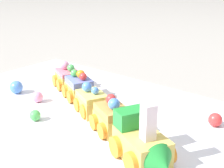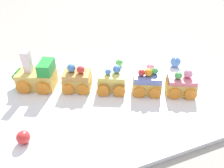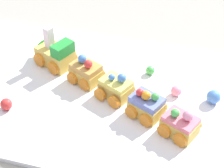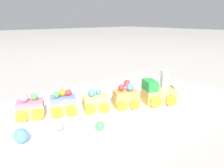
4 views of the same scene
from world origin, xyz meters
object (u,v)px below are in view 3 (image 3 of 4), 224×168
Objects in this scene: cake_car_caramel at (86,72)px; gumball_green at (150,70)px; cake_car_lemon at (116,89)px; gumball_blue at (214,97)px; cake_car_strawberry at (180,125)px; gumball_red at (6,104)px; gumball_pink at (176,91)px; cake_train_locomotive at (53,53)px; cake_car_blueberry at (146,106)px.

cake_car_caramel reaches higher than gumball_green.
cake_car_lemon is (-0.08, 0.04, -0.00)m from cake_car_caramel.
cake_car_caramel is 0.09m from cake_car_lemon.
cake_car_strawberry is at bearing 61.51° from gumball_blue.
gumball_blue is 1.19× the size of gumball_red.
gumball_pink is (0.08, -0.00, -0.00)m from gumball_blue.
cake_car_lemon is 1.00× the size of cake_car_strawberry.
gumball_blue is (-0.06, -0.11, -0.01)m from cake_car_strawberry.
cake_train_locomotive reaches higher than cake_car_strawberry.
gumball_blue reaches higher than gumball_pink.
gumball_pink is at bearing -162.85° from cake_train_locomotive.
cake_car_blueberry is (-0.08, 0.04, 0.00)m from cake_car_lemon.
cake_train_locomotive is 0.29m from cake_car_blueberry.
gumball_green is at bearing -150.91° from cake_train_locomotive.
gumball_green is (0.09, -0.17, -0.01)m from cake_car_strawberry.
gumball_blue is at bearing -161.97° from gumball_red.
gumball_blue is 1.25× the size of gumball_pink.
cake_car_caramel is at bearing 1.41° from gumball_pink.
gumball_pink is at bearing -137.65° from cake_car_lemon.
gumball_green is 0.35m from gumball_red.
gumball_red is (0.37, 0.03, -0.01)m from cake_car_strawberry.
cake_car_lemon is 2.80× the size of gumball_blue.
gumball_green is 0.70× the size of gumball_blue.
cake_car_caramel reaches higher than gumball_blue.
gumball_red is (0.30, 0.06, -0.01)m from cake_car_blueberry.
cake_train_locomotive is 0.40m from gumball_blue.
gumball_red is (0.14, 0.14, -0.01)m from cake_car_caramel.
cake_train_locomotive reaches higher than gumball_green.
cake_car_strawberry reaches higher than gumball_blue.
gumball_red is 0.38m from gumball_pink.
cake_car_lemon is at bearing -0.32° from cake_car_blueberry.
gumball_green is (-0.24, -0.02, -0.02)m from cake_train_locomotive.
gumball_pink is at bearing -154.05° from cake_car_caramel.
cake_car_lemon is at bearing -179.79° from cake_car_caramel.
gumball_pink is at bearing -54.29° from cake_car_strawberry.
cake_car_blueberry is 3.34× the size of gumball_red.
cake_car_blueberry is at bearing 97.23° from gumball_green.
cake_car_caramel is 1.00× the size of cake_car_strawberry.
cake_train_locomotive is at bearing -0.01° from cake_car_caramel.
cake_car_strawberry reaches higher than gumball_pink.
gumball_pink is at bearing -99.98° from cake_car_blueberry.
gumball_blue is (-0.40, 0.04, -0.01)m from cake_train_locomotive.
cake_car_blueberry reaches higher than gumball_green.
gumball_blue reaches higher than gumball_red.
gumball_green is at bearing -37.02° from cake_car_strawberry.
cake_train_locomotive is 0.11m from cake_car_caramel.
cake_car_strawberry is (-0.34, 0.15, -0.01)m from cake_train_locomotive.
cake_car_strawberry is at bearing 179.89° from cake_car_lemon.
gumball_red is (0.22, 0.10, -0.01)m from cake_car_lemon.
cake_car_caramel is at bearing -135.02° from gumball_red.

